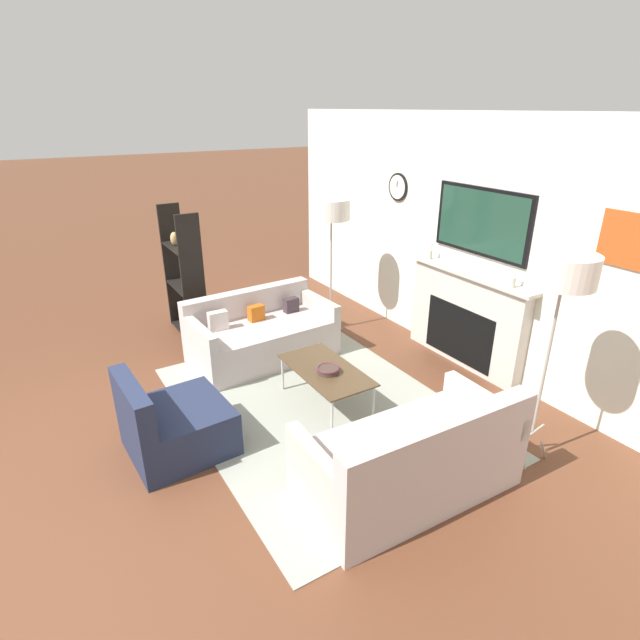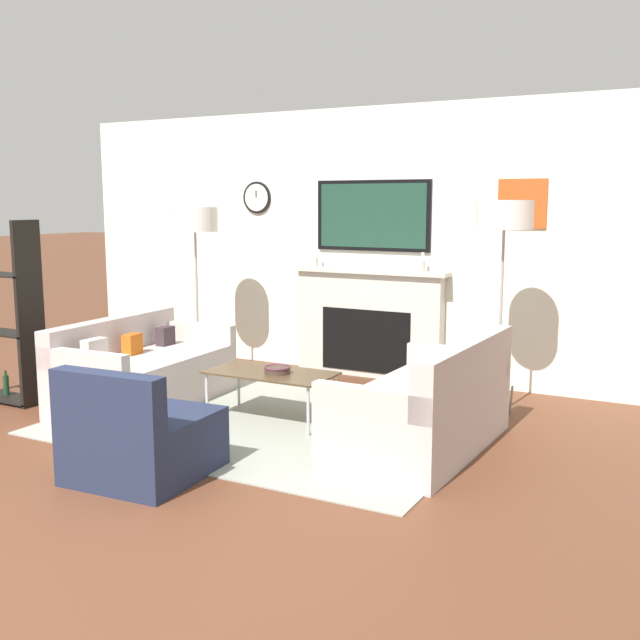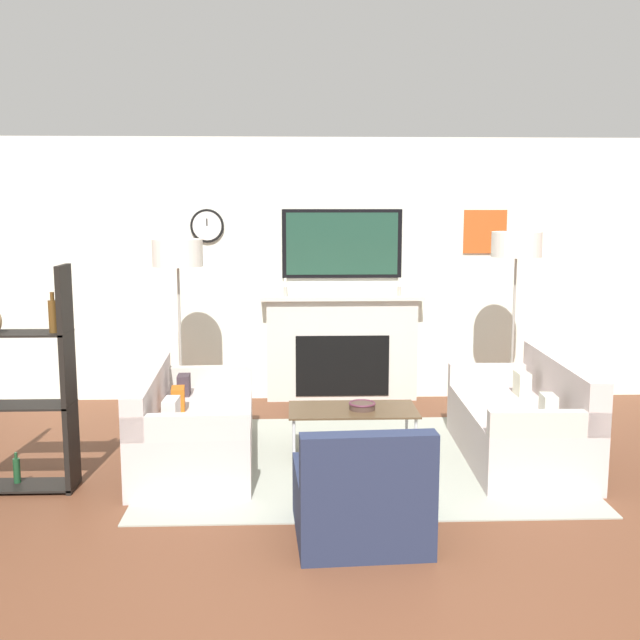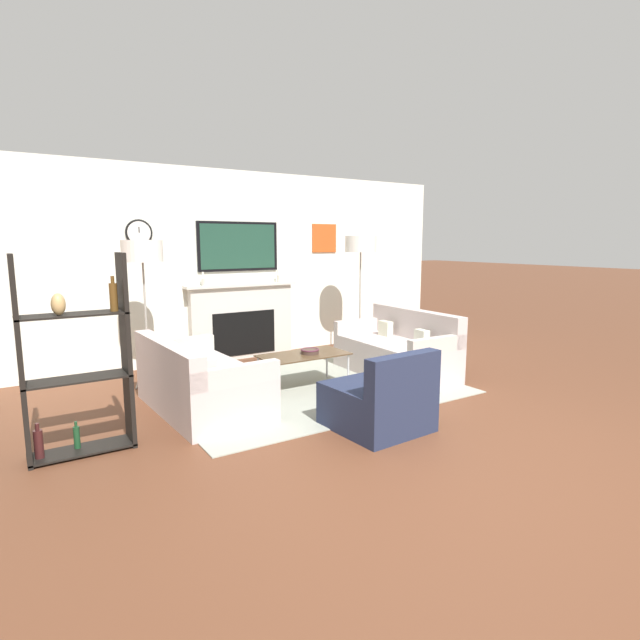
% 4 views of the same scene
% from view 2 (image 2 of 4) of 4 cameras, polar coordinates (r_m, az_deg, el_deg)
% --- Properties ---
extents(ground_plane, '(60.00, 60.00, 0.00)m').
position_cam_2_polar(ground_plane, '(4.39, -21.18, -15.35)').
color(ground_plane, brown).
extents(fireplace_wall, '(7.25, 0.28, 2.70)m').
position_cam_2_polar(fireplace_wall, '(7.62, 4.10, 4.90)').
color(fireplace_wall, silver).
rests_on(fireplace_wall, ground_plane).
extents(area_rug, '(3.26, 2.36, 0.01)m').
position_cam_2_polar(area_rug, '(6.08, -3.90, -7.85)').
color(area_rug, '#989B8E').
rests_on(area_rug, ground_plane).
extents(couch_left, '(0.95, 1.66, 0.74)m').
position_cam_2_polar(couch_left, '(6.78, -13.44, -3.94)').
color(couch_left, '#C1B2AF').
rests_on(couch_left, ground_plane).
extents(couch_right, '(0.89, 1.66, 0.82)m').
position_cam_2_polar(couch_right, '(5.44, 8.07, -6.85)').
color(couch_right, '#C1B2AF').
rests_on(couch_right, ground_plane).
extents(armchair, '(0.82, 0.86, 0.75)m').
position_cam_2_polar(armchair, '(5.01, -13.53, -8.85)').
color(armchair, '#222943').
rests_on(armchair, ground_plane).
extents(coffee_table, '(1.03, 0.54, 0.41)m').
position_cam_2_polar(coffee_table, '(6.07, -3.77, -4.22)').
color(coffee_table, '#4C3823').
rests_on(coffee_table, ground_plane).
extents(decorative_bowl, '(0.22, 0.22, 0.06)m').
position_cam_2_polar(decorative_bowl, '(6.01, -3.27, -3.78)').
color(decorative_bowl, '#45322A').
rests_on(decorative_bowl, coffee_table).
extents(floor_lamp_left, '(0.45, 0.45, 1.72)m').
position_cam_2_polar(floor_lamp_left, '(7.62, -9.51, 7.43)').
color(floor_lamp_left, '#9E998E').
rests_on(floor_lamp_left, ground_plane).
extents(floor_lamp_right, '(0.46, 0.46, 1.78)m').
position_cam_2_polar(floor_lamp_right, '(6.23, 13.87, 7.58)').
color(floor_lamp_right, '#9E998E').
rests_on(floor_lamp_right, ground_plane).
extents(shelf_unit, '(0.80, 0.28, 1.61)m').
position_cam_2_polar(shelf_unit, '(7.19, -23.20, 0.27)').
color(shelf_unit, black).
rests_on(shelf_unit, ground_plane).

